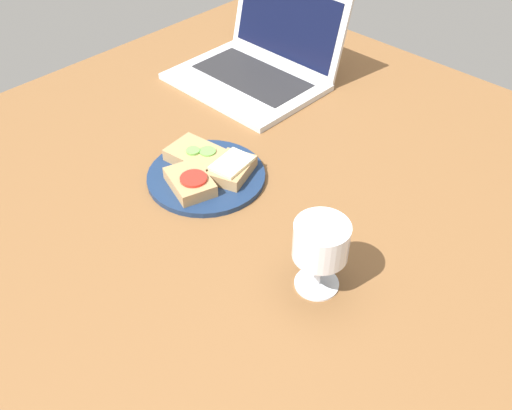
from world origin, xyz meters
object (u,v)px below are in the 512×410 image
laptop (259,62)px  wine_glass (321,244)px  plate (206,176)px  sandwich_with_tomato (190,182)px  sandwich_with_cucumber (197,155)px  sandwich_with_cheese (231,169)px

laptop → wine_glass: bearing=-38.5°
laptop → plate: bearing=-60.8°
sandwich_with_tomato → laptop: size_ratio=0.34×
wine_glass → laptop: size_ratio=0.37×
plate → wine_glass: wine_glass is taller
plate → wine_glass: 34.34cm
plate → laptop: laptop is taller
sandwich_with_cucumber → sandwich_with_tomato: 8.43cm
sandwich_with_cucumber → sandwich_with_tomato: size_ratio=1.03×
sandwich_with_cheese → laptop: bearing=125.9°
sandwich_with_cucumber → wine_glass: (37.24, -7.68, 6.69)cm
sandwich_with_cucumber → sandwich_with_cheese: same height
plate → laptop: 41.53cm
sandwich_with_cheese → sandwich_with_tomato: bearing=-109.5°
sandwich_with_tomato → wine_glass: size_ratio=0.91×
wine_glass → plate: bearing=169.6°
sandwich_with_cucumber → sandwich_with_cheese: size_ratio=1.08×
plate → wine_glass: bearing=-10.4°
plate → sandwich_with_cucumber: size_ratio=1.92×
sandwich_with_tomato → sandwich_with_cucumber: bearing=130.2°
plate → sandwich_with_cheese: 5.23cm
plate → sandwich_with_tomato: (0.92, -4.77, 1.91)cm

